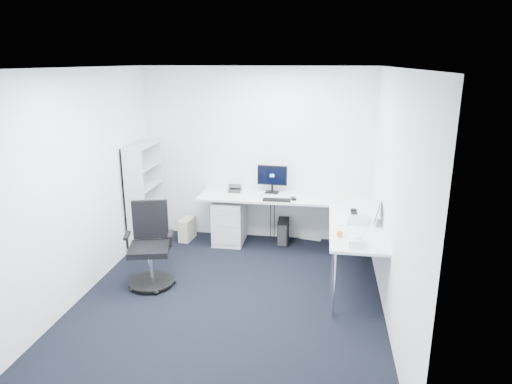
# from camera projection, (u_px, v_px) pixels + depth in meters

# --- Properties ---
(ground) EXTENTS (4.20, 4.20, 0.00)m
(ground) POSITION_uv_depth(u_px,v_px,m) (231.00, 298.00, 5.52)
(ground) COLOR black
(ceiling) EXTENTS (4.20, 4.20, 0.00)m
(ceiling) POSITION_uv_depth(u_px,v_px,m) (227.00, 68.00, 4.78)
(ceiling) COLOR white
(wall_back) EXTENTS (3.60, 0.02, 2.70)m
(wall_back) POSITION_uv_depth(u_px,v_px,m) (257.00, 155.00, 7.15)
(wall_back) COLOR white
(wall_back) RESTS_ON ground
(wall_front) EXTENTS (3.60, 0.02, 2.70)m
(wall_front) POSITION_uv_depth(u_px,v_px,m) (166.00, 274.00, 3.16)
(wall_front) COLOR white
(wall_front) RESTS_ON ground
(wall_left) EXTENTS (0.02, 4.20, 2.70)m
(wall_left) POSITION_uv_depth(u_px,v_px,m) (81.00, 185.00, 5.41)
(wall_left) COLOR white
(wall_left) RESTS_ON ground
(wall_right) EXTENTS (0.02, 4.20, 2.70)m
(wall_right) POSITION_uv_depth(u_px,v_px,m) (393.00, 198.00, 4.89)
(wall_right) COLOR white
(wall_right) RESTS_ON ground
(l_desk) EXTENTS (2.73, 1.53, 0.80)m
(l_desk) POSITION_uv_depth(u_px,v_px,m) (287.00, 229.00, 6.66)
(l_desk) COLOR silver
(l_desk) RESTS_ON ground
(drawer_pedestal) EXTENTS (0.46, 0.57, 0.70)m
(drawer_pedestal) POSITION_uv_depth(u_px,v_px,m) (229.00, 221.00, 7.15)
(drawer_pedestal) COLOR silver
(drawer_pedestal) RESTS_ON ground
(bookshelf) EXTENTS (0.31, 0.79, 1.59)m
(bookshelf) POSITION_uv_depth(u_px,v_px,m) (145.00, 196.00, 6.92)
(bookshelf) COLOR silver
(bookshelf) RESTS_ON ground
(task_chair) EXTENTS (0.73, 0.73, 1.07)m
(task_chair) POSITION_uv_depth(u_px,v_px,m) (149.00, 247.00, 5.70)
(task_chair) COLOR black
(task_chair) RESTS_ON ground
(black_pc_tower) EXTENTS (0.19, 0.39, 0.37)m
(black_pc_tower) POSITION_uv_depth(u_px,v_px,m) (283.00, 231.00, 7.17)
(black_pc_tower) COLOR black
(black_pc_tower) RESTS_ON ground
(beige_pc_tower) EXTENTS (0.21, 0.38, 0.35)m
(beige_pc_tower) POSITION_uv_depth(u_px,v_px,m) (187.00, 229.00, 7.31)
(beige_pc_tower) COLOR beige
(beige_pc_tower) RESTS_ON ground
(power_strip) EXTENTS (0.35, 0.13, 0.04)m
(power_strip) POSITION_uv_depth(u_px,v_px,m) (310.00, 238.00, 7.35)
(power_strip) COLOR white
(power_strip) RESTS_ON ground
(monitor) EXTENTS (0.47, 0.18, 0.44)m
(monitor) POSITION_uv_depth(u_px,v_px,m) (272.00, 179.00, 7.02)
(monitor) COLOR black
(monitor) RESTS_ON l_desk
(black_keyboard) EXTENTS (0.41, 0.16, 0.02)m
(black_keyboard) POSITION_uv_depth(u_px,v_px,m) (277.00, 200.00, 6.68)
(black_keyboard) COLOR black
(black_keyboard) RESTS_ON l_desk
(mouse) EXTENTS (0.09, 0.12, 0.03)m
(mouse) POSITION_uv_depth(u_px,v_px,m) (294.00, 199.00, 6.71)
(mouse) COLOR black
(mouse) RESTS_ON l_desk
(desk_phone) EXTENTS (0.19, 0.19, 0.13)m
(desk_phone) POSITION_uv_depth(u_px,v_px,m) (235.00, 188.00, 7.13)
(desk_phone) COLOR #2A2A2D
(desk_phone) RESTS_ON l_desk
(laptop) EXTENTS (0.43, 0.43, 0.27)m
(laptop) POSITION_uv_depth(u_px,v_px,m) (359.00, 211.00, 5.79)
(laptop) COLOR silver
(laptop) RESTS_ON l_desk
(white_keyboard) EXTENTS (0.16, 0.44, 0.01)m
(white_keyboard) POSITION_uv_depth(u_px,v_px,m) (343.00, 220.00, 5.85)
(white_keyboard) COLOR white
(white_keyboard) RESTS_ON l_desk
(headphones) EXTENTS (0.13, 0.20, 0.05)m
(headphones) POSITION_uv_depth(u_px,v_px,m) (354.00, 211.00, 6.14)
(headphones) COLOR black
(headphones) RESTS_ON l_desk
(orange_fruit) EXTENTS (0.08, 0.08, 0.08)m
(orange_fruit) POSITION_uv_depth(u_px,v_px,m) (340.00, 233.00, 5.31)
(orange_fruit) COLOR orange
(orange_fruit) RESTS_ON l_desk
(tissue_box) EXTENTS (0.17, 0.27, 0.09)m
(tissue_box) POSITION_uv_depth(u_px,v_px,m) (356.00, 241.00, 5.06)
(tissue_box) COLOR white
(tissue_box) RESTS_ON l_desk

